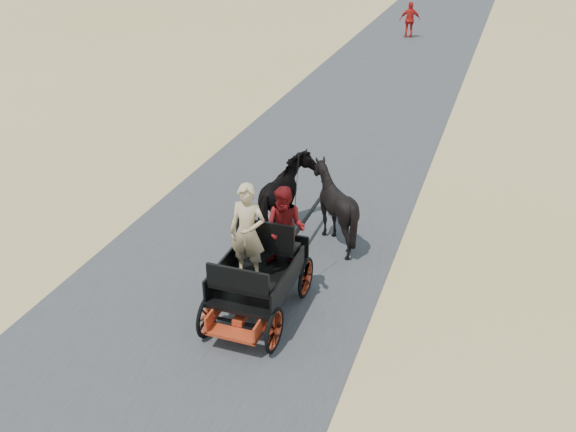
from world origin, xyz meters
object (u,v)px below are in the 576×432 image
(horse_right, at_px, (334,206))
(pedestrian, at_px, (410,20))
(carriage, at_px, (259,296))
(horse_left, at_px, (286,198))

(horse_right, bearing_deg, pedestrian, -84.60)
(carriage, distance_m, pedestrian, 23.78)
(horse_left, relative_size, horse_right, 1.18)
(carriage, xyz_separation_m, horse_right, (0.55, 3.00, 0.49))
(horse_left, height_order, pedestrian, pedestrian)
(horse_left, bearing_deg, horse_right, -180.00)
(carriage, xyz_separation_m, pedestrian, (-1.41, 23.73, 0.50))
(horse_left, xyz_separation_m, pedestrian, (-0.86, 20.73, 0.02))
(horse_left, height_order, horse_right, horse_right)
(pedestrian, bearing_deg, horse_left, 79.89)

